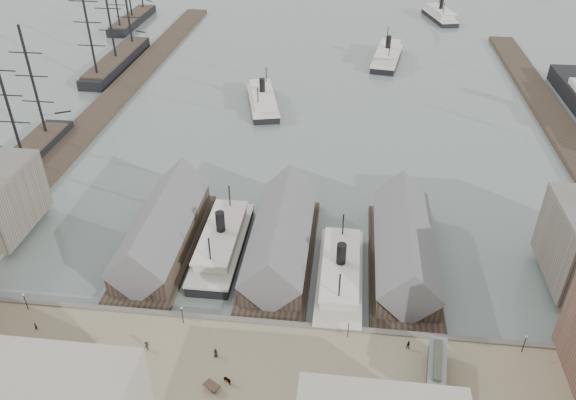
# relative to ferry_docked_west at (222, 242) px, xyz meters

# --- Properties ---
(ground) EXTENTS (900.00, 900.00, 0.00)m
(ground) POSITION_rel_ferry_docked_west_xyz_m (13.00, -16.99, -2.55)
(ground) COLOR #576560
(ground) RESTS_ON ground
(quay) EXTENTS (180.00, 30.00, 2.00)m
(quay) POSITION_rel_ferry_docked_west_xyz_m (13.00, -36.99, -1.55)
(quay) COLOR #807356
(quay) RESTS_ON ground
(seawall) EXTENTS (180.00, 1.20, 2.30)m
(seawall) POSITION_rel_ferry_docked_west_xyz_m (13.00, -22.19, -1.40)
(seawall) COLOR #59544C
(seawall) RESTS_ON ground
(west_wharf) EXTENTS (10.00, 220.00, 1.60)m
(west_wharf) POSITION_rel_ferry_docked_west_xyz_m (-55.00, 83.01, -1.75)
(west_wharf) COLOR #2D231C
(west_wharf) RESTS_ON ground
(east_wharf) EXTENTS (10.00, 180.00, 1.60)m
(east_wharf) POSITION_rel_ferry_docked_west_xyz_m (91.00, 73.01, -1.75)
(east_wharf) COLOR #2D231C
(east_wharf) RESTS_ON ground
(ferry_shed_west) EXTENTS (14.00, 42.00, 12.60)m
(ferry_shed_west) POSITION_rel_ferry_docked_west_xyz_m (-13.00, -0.11, 2.09)
(ferry_shed_west) COLOR #2D231C
(ferry_shed_west) RESTS_ON ground
(ferry_shed_center) EXTENTS (14.00, 42.00, 12.60)m
(ferry_shed_center) POSITION_rel_ferry_docked_west_xyz_m (13.00, -0.11, 2.09)
(ferry_shed_center) COLOR #2D231C
(ferry_shed_center) RESTS_ON ground
(ferry_shed_east) EXTENTS (14.00, 42.00, 12.60)m
(ferry_shed_east) POSITION_rel_ferry_docked_west_xyz_m (39.00, -0.11, 2.09)
(ferry_shed_east) COLOR #2D231C
(ferry_shed_east) RESTS_ON ground
(lamp_post_far_w) EXTENTS (0.44, 0.44, 3.92)m
(lamp_post_far_w) POSITION_rel_ferry_docked_west_xyz_m (-32.00, -23.99, 2.16)
(lamp_post_far_w) COLOR black
(lamp_post_far_w) RESTS_ON quay
(lamp_post_near_w) EXTENTS (0.44, 0.44, 3.92)m
(lamp_post_near_w) POSITION_rel_ferry_docked_west_xyz_m (-2.00, -23.99, 2.16)
(lamp_post_near_w) COLOR black
(lamp_post_near_w) RESTS_ON quay
(lamp_post_near_e) EXTENTS (0.44, 0.44, 3.92)m
(lamp_post_near_e) POSITION_rel_ferry_docked_west_xyz_m (28.00, -23.99, 2.16)
(lamp_post_near_e) COLOR black
(lamp_post_near_e) RESTS_ON quay
(lamp_post_far_e) EXTENTS (0.44, 0.44, 3.92)m
(lamp_post_far_e) POSITION_rel_ferry_docked_west_xyz_m (58.00, -23.99, 2.16)
(lamp_post_far_e) COLOR black
(lamp_post_far_e) RESTS_ON quay
(ferry_docked_west) EXTENTS (9.15, 30.50, 10.89)m
(ferry_docked_west) POSITION_rel_ferry_docked_west_xyz_m (0.00, 0.00, 0.00)
(ferry_docked_west) COLOR black
(ferry_docked_west) RESTS_ON ground
(ferry_docked_east) EXTENTS (8.95, 29.82, 10.65)m
(ferry_docked_east) POSITION_rel_ferry_docked_west_xyz_m (26.00, -7.73, -0.06)
(ferry_docked_east) COLOR black
(ferry_docked_east) RESTS_ON ground
(ferry_open_near) EXTENTS (15.53, 30.30, 10.38)m
(ferry_open_near) POSITION_rel_ferry_docked_west_xyz_m (-3.23, 78.73, -0.12)
(ferry_open_near) COLOR black
(ferry_open_near) RESTS_ON ground
(ferry_open_mid) EXTENTS (14.20, 32.42, 11.19)m
(ferry_open_mid) POSITION_rel_ferry_docked_west_xyz_m (39.65, 128.25, 0.07)
(ferry_open_mid) COLOR black
(ferry_open_mid) RESTS_ON ground
(ferry_open_far) EXTENTS (15.92, 30.41, 10.41)m
(ferry_open_far) POSITION_rel_ferry_docked_west_xyz_m (67.55, 193.36, -0.11)
(ferry_open_far) COLOR black
(ferry_open_far) RESTS_ON ground
(sailing_ship_near) EXTENTS (8.51, 58.65, 35.00)m
(sailing_ship_near) POSITION_rel_ferry_docked_west_xyz_m (-62.43, 24.27, 0.02)
(sailing_ship_near) COLOR black
(sailing_ship_near) RESTS_ON ground
(sailing_ship_mid) EXTENTS (9.17, 52.98, 37.70)m
(sailing_ship_mid) POSITION_rel_ferry_docked_west_xyz_m (-66.37, 110.66, 0.15)
(sailing_ship_mid) COLOR black
(sailing_ship_mid) RESTS_ON ground
(sailing_ship_far) EXTENTS (8.33, 46.25, 34.23)m
(sailing_ship_far) POSITION_rel_ferry_docked_west_xyz_m (-80.87, 169.12, -0.08)
(sailing_ship_far) COLOR black
(sailing_ship_far) RESTS_ON ground
(tram) EXTENTS (4.37, 11.34, 3.93)m
(tram) POSITION_rel_ferry_docked_west_xyz_m (42.42, -31.30, 1.46)
(tram) COLOR black
(tram) RESTS_ON quay
(horse_cart_center) EXTENTS (4.73, 3.50, 1.56)m
(horse_cart_center) POSITION_rel_ferry_docked_west_xyz_m (8.09, -36.97, 0.25)
(horse_cart_center) COLOR black
(horse_cart_center) RESTS_ON quay
(horse_cart_right) EXTENTS (4.87, 2.89, 1.68)m
(horse_cart_right) POSITION_rel_ferry_docked_west_xyz_m (28.01, -36.07, 0.29)
(horse_cart_right) COLOR black
(horse_cart_right) RESTS_ON quay
(pedestrian_0) EXTENTS (0.73, 0.64, 1.67)m
(pedestrian_0) POSITION_rel_ferry_docked_west_xyz_m (-27.84, -28.76, 0.28)
(pedestrian_0) COLOR black
(pedestrian_0) RESTS_ON quay
(pedestrian_1) EXTENTS (0.96, 0.83, 1.69)m
(pedestrian_1) POSITION_rel_ferry_docked_west_xyz_m (-27.39, -38.82, 0.29)
(pedestrian_1) COLOR black
(pedestrian_1) RESTS_ON quay
(pedestrian_2) EXTENTS (1.19, 1.34, 1.81)m
(pedestrian_2) POSITION_rel_ferry_docked_west_xyz_m (-6.44, -30.96, 0.35)
(pedestrian_2) COLOR black
(pedestrian_2) RESTS_ON quay
(pedestrian_4) EXTENTS (0.86, 0.57, 1.76)m
(pedestrian_4) POSITION_rel_ferry_docked_west_xyz_m (5.71, -31.07, 0.33)
(pedestrian_4) COLOR black
(pedestrian_4) RESTS_ON quay
(pedestrian_6) EXTENTS (0.95, 0.83, 1.68)m
(pedestrian_6) POSITION_rel_ferry_docked_west_xyz_m (38.43, -25.39, 0.29)
(pedestrian_6) COLOR black
(pedestrian_6) RESTS_ON quay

